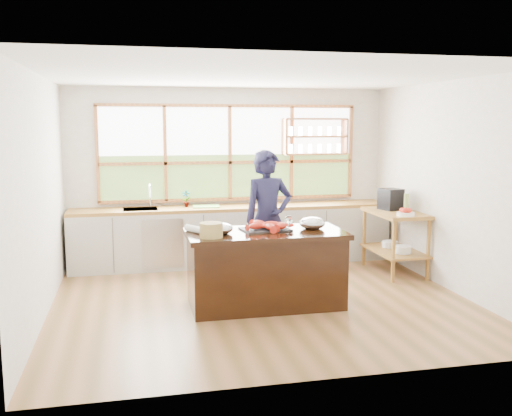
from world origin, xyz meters
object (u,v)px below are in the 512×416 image
object	(u,v)px
island	(265,268)
espresso_machine	(391,199)
cook	(268,219)
wicker_basket	(211,230)

from	to	relation	value
island	espresso_machine	size ratio (longest dim) A/B	5.97
island	cook	xyz separation A→B (m)	(0.22, 0.78, 0.45)
cook	espresso_machine	xyz separation A→B (m)	(1.97, 0.49, 0.15)
island	cook	distance (m)	0.93
cook	wicker_basket	bearing A→B (deg)	-140.52
cook	wicker_basket	size ratio (longest dim) A/B	6.99
espresso_machine	island	bearing A→B (deg)	-164.59
cook	espresso_machine	bearing A→B (deg)	5.09
espresso_machine	wicker_basket	size ratio (longest dim) A/B	1.20
island	espresso_machine	xyz separation A→B (m)	(2.19, 1.27, 0.60)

